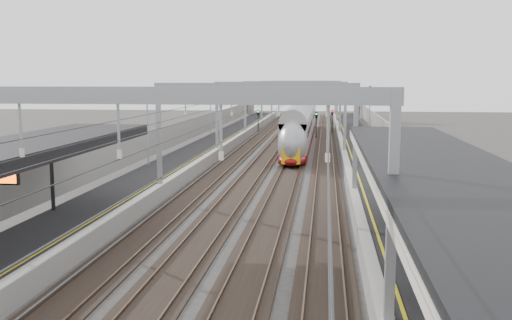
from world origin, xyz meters
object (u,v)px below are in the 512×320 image
(train, at_px, (302,127))
(bench, at_px, (432,279))
(signal_green, at_px, (258,117))
(overbridge, at_px, (303,92))

(train, relative_size, bench, 22.67)
(bench, xyz_separation_m, signal_green, (-13.01, 63.74, 0.79))
(overbridge, bearing_deg, signal_green, -99.12)
(train, relative_size, signal_green, 13.53)
(bench, relative_size, signal_green, 0.60)
(overbridge, xyz_separation_m, signal_green, (-5.20, -32.38, -2.89))
(overbridge, distance_m, bench, 96.51)
(train, xyz_separation_m, bench, (6.31, -53.02, -0.38))
(overbridge, xyz_separation_m, bench, (7.81, -96.13, -3.68))
(overbridge, height_order, bench, overbridge)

